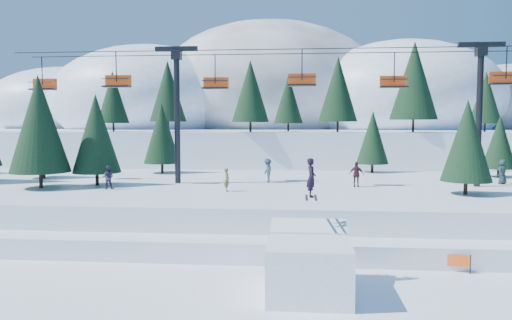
# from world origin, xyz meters

# --- Properties ---
(ground) EXTENTS (160.00, 160.00, 0.00)m
(ground) POSITION_xyz_m (0.00, 0.00, 0.00)
(ground) COLOR white
(ground) RESTS_ON ground
(mid_shelf) EXTENTS (70.00, 22.00, 2.50)m
(mid_shelf) POSITION_xyz_m (0.00, 18.00, 1.25)
(mid_shelf) COLOR white
(mid_shelf) RESTS_ON ground
(berm) EXTENTS (70.00, 6.00, 1.10)m
(berm) POSITION_xyz_m (0.00, 8.00, 0.55)
(berm) COLOR white
(berm) RESTS_ON ground
(mountain_ridge) EXTENTS (119.00, 60.95, 26.46)m
(mountain_ridge) POSITION_xyz_m (-5.09, 73.35, 9.64)
(mountain_ridge) COLOR white
(mountain_ridge) RESTS_ON ground
(jump_kicker) EXTENTS (3.35, 4.57, 5.53)m
(jump_kicker) POSITION_xyz_m (0.71, 1.38, 1.25)
(jump_kicker) COLOR white
(jump_kicker) RESTS_ON ground
(chairlift) EXTENTS (46.20, 3.21, 10.28)m
(chairlift) POSITION_xyz_m (0.60, 18.05, 9.32)
(chairlift) COLOR black
(chairlift) RESTS_ON mid_shelf
(conifer_stand) EXTENTS (64.38, 18.04, 9.36)m
(conifer_stand) POSITION_xyz_m (2.57, 18.46, 6.91)
(conifer_stand) COLOR black
(conifer_stand) RESTS_ON mid_shelf
(distant_skiers) EXTENTS (29.29, 9.22, 1.85)m
(distant_skiers) POSITION_xyz_m (3.10, 18.30, 3.39)
(distant_skiers) COLOR #1A3032
(distant_skiers) RESTS_ON mid_shelf
(banner_near) EXTENTS (2.74, 0.86, 0.90)m
(banner_near) POSITION_xyz_m (6.97, 5.13, 0.54)
(banner_near) COLOR black
(banner_near) RESTS_ON ground
(banner_far) EXTENTS (2.77, 0.75, 0.90)m
(banner_far) POSITION_xyz_m (10.50, 6.24, 0.54)
(banner_far) COLOR black
(banner_far) RESTS_ON ground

